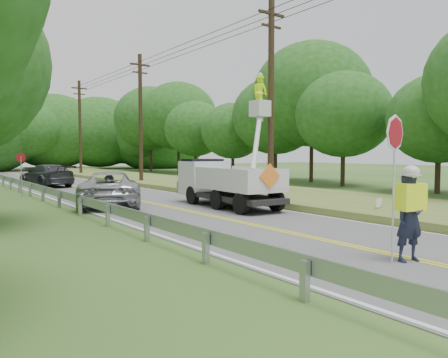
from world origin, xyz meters
TOP-DOWN VIEW (x-y plane):
  - ground at (0.00, 0.00)m, footprint 140.00×140.00m
  - road at (0.00, 14.00)m, footprint 7.20×96.00m
  - guardrail at (-4.02, 14.91)m, footprint 0.18×48.00m
  - utility_poles at (5.00, 17.02)m, footprint 1.60×43.30m
  - tall_grass_verge at (7.10, 14.00)m, footprint 7.00×96.00m
  - treeline_right at (16.10, 25.57)m, footprint 12.29×50.75m
  - treeline_horizon at (3.00, 56.08)m, footprint 58.46×15.42m
  - flagger at (-0.28, -1.56)m, footprint 1.24×0.64m
  - bucket_truck at (2.43, 9.50)m, footprint 3.70×6.27m
  - suv_silver at (-1.97, 12.43)m, footprint 4.53×6.24m
  - suv_darkgrey at (-1.57, 25.90)m, footprint 3.10×5.80m
  - stop_sign_permanent at (-4.53, 18.97)m, footprint 0.52×0.08m
  - yard_sign at (5.38, 3.10)m, footprint 0.47×0.11m

SIDE VIEW (x-z plane):
  - ground at x=0.00m, z-range 0.00..0.00m
  - road at x=0.00m, z-range 0.00..0.02m
  - tall_grass_verge at x=7.10m, z-range 0.00..0.30m
  - yard_sign at x=5.38m, z-range 0.15..0.84m
  - guardrail at x=-4.02m, z-range 0.17..0.94m
  - suv_silver at x=-1.97m, z-range 0.02..1.60m
  - suv_darkgrey at x=-1.57m, z-range 0.02..1.62m
  - flagger at x=-0.28m, z-range -0.46..2.84m
  - bucket_truck at x=2.43m, z-range -1.63..4.52m
  - stop_sign_permanent at x=-4.53m, z-range 0.39..2.84m
  - utility_poles at x=5.00m, z-range 0.27..10.27m
  - treeline_horizon at x=3.00m, z-range -0.84..11.84m
  - treeline_right at x=16.10m, z-range 0.35..11.92m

